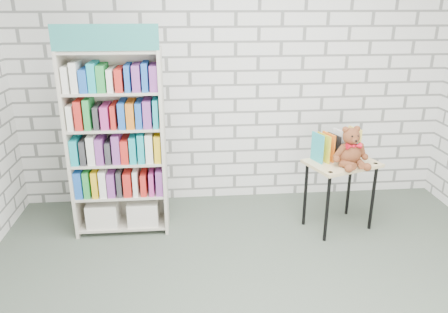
{
  "coord_description": "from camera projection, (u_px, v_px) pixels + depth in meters",
  "views": [
    {
      "loc": [
        -0.51,
        -2.46,
        2.11
      ],
      "look_at": [
        -0.21,
        0.95,
        0.86
      ],
      "focal_mm": 35.0,
      "sensor_mm": 36.0,
      "label": 1
    }
  ],
  "objects": [
    {
      "name": "room_shell",
      "position": [
        276.0,
        59.0,
        2.45
      ],
      "size": [
        4.52,
        4.02,
        2.81
      ],
      "color": "silver",
      "rests_on": "ground"
    },
    {
      "name": "bookshelf",
      "position": [
        118.0,
        143.0,
        3.94
      ],
      "size": [
        0.85,
        0.33,
        1.91
      ],
      "color": "beige",
      "rests_on": "ground"
    },
    {
      "name": "display_table",
      "position": [
        341.0,
        171.0,
        4.07
      ],
      "size": [
        0.74,
        0.62,
        0.67
      ],
      "color": "#D4BC7F",
      "rests_on": "ground"
    },
    {
      "name": "table_books",
      "position": [
        336.0,
        145.0,
        4.08
      ],
      "size": [
        0.48,
        0.33,
        0.26
      ],
      "color": "#28A7B0",
      "rests_on": "display_table"
    },
    {
      "name": "teddy_bear",
      "position": [
        351.0,
        150.0,
        3.9
      ],
      "size": [
        0.34,
        0.32,
        0.36
      ],
      "color": "brown",
      "rests_on": "display_table"
    }
  ]
}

